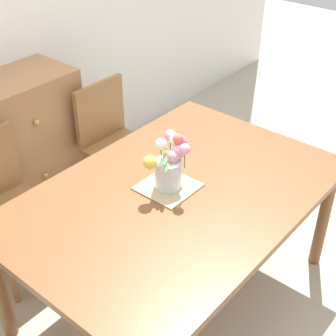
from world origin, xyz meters
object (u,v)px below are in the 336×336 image
dining_table (176,204)px  chair_right (113,138)px  chair_left (2,198)px  flower_vase (170,162)px

dining_table → chair_right: chair_right is taller
chair_left → chair_right: 0.90m
chair_left → chair_right: same height
chair_left → dining_table: bearing=115.8°
dining_table → flower_vase: bearing=67.8°
chair_left → flower_vase: (0.47, -0.87, 0.38)m
flower_vase → chair_left: bearing=118.6°
dining_table → chair_right: 1.04m
chair_right → dining_table: bearing=64.2°
dining_table → flower_vase: (0.02, 0.06, 0.22)m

